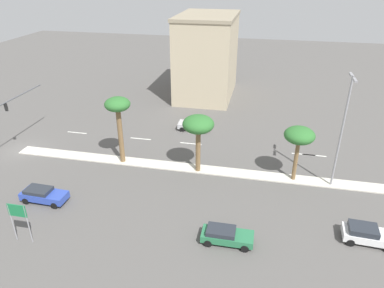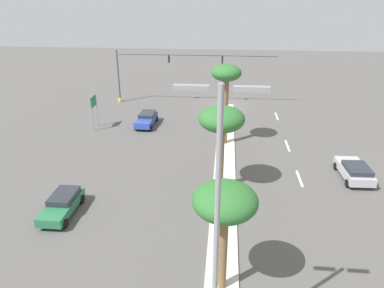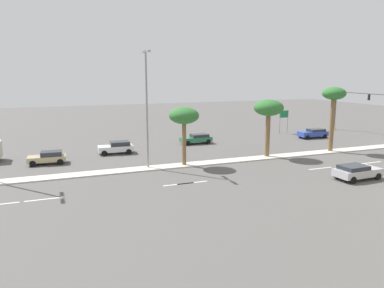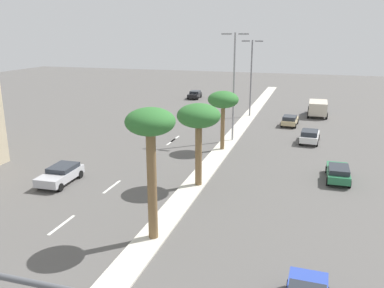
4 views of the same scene
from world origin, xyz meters
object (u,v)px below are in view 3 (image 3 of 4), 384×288
(street_lamp_inboard, at_px, (147,101))
(sedan_silver_trailing, at_px, (357,171))
(sedan_green_near, at_px, (197,138))
(directional_road_sign, at_px, (284,117))
(palm_tree_mid, at_px, (184,117))
(palm_tree_front, at_px, (334,98))
(palm_tree_center, at_px, (269,109))
(sedan_white_outboard, at_px, (117,147))
(sedan_tan_rear, at_px, (48,157))
(sedan_blue_mid, at_px, (313,133))
(traffic_signal_gantry, at_px, (362,105))

(street_lamp_inboard, relative_size, sedan_silver_trailing, 2.64)
(sedan_green_near, bearing_deg, sedan_silver_trailing, -161.89)
(street_lamp_inboard, bearing_deg, directional_road_sign, -61.62)
(palm_tree_mid, bearing_deg, sedan_green_near, -27.88)
(palm_tree_front, distance_m, sedan_silver_trailing, 13.68)
(palm_tree_front, xyz_separation_m, palm_tree_center, (0.22, 8.92, -1.10))
(directional_road_sign, distance_m, sedan_silver_trailing, 26.58)
(sedan_white_outboard, bearing_deg, sedan_green_near, -77.62)
(sedan_white_outboard, xyz_separation_m, sedan_green_near, (2.49, -11.35, -0.06))
(sedan_tan_rear, height_order, sedan_green_near, sedan_tan_rear)
(palm_tree_center, xyz_separation_m, palm_tree_mid, (-0.38, 10.28, -0.38))
(directional_road_sign, distance_m, palm_tree_mid, 26.56)
(palm_tree_mid, distance_m, sedan_blue_mid, 25.79)
(palm_tree_front, distance_m, sedan_green_near, 18.20)
(sedan_tan_rear, xyz_separation_m, sedan_white_outboard, (2.61, -7.71, 0.05))
(directional_road_sign, distance_m, sedan_white_outboard, 28.40)
(traffic_signal_gantry, bearing_deg, sedan_blue_mid, 89.33)
(directional_road_sign, relative_size, palm_tree_mid, 0.61)
(directional_road_sign, relative_size, sedan_white_outboard, 0.88)
(palm_tree_front, bearing_deg, street_lamp_inboard, 89.66)
(sedan_silver_trailing, bearing_deg, sedan_tan_rear, 57.88)
(palm_tree_front, bearing_deg, palm_tree_center, 88.59)
(sedan_green_near, bearing_deg, palm_tree_mid, 152.12)
(sedan_tan_rear, bearing_deg, sedan_silver_trailing, -122.12)
(palm_tree_mid, height_order, sedan_green_near, palm_tree_mid)
(directional_road_sign, bearing_deg, sedan_white_outboard, 101.84)
(palm_tree_front, relative_size, sedan_silver_trailing, 1.78)
(palm_tree_front, xyz_separation_m, sedan_silver_trailing, (-10.61, 6.34, -5.86))
(palm_tree_center, bearing_deg, palm_tree_mid, 92.12)
(sedan_blue_mid, bearing_deg, street_lamp_inboard, 107.48)
(sedan_silver_trailing, xyz_separation_m, sedan_green_near, (21.48, 7.02, -0.02))
(traffic_signal_gantry, distance_m, street_lamp_inboard, 37.51)
(palm_tree_front, height_order, palm_tree_center, palm_tree_front)
(palm_tree_center, height_order, sedan_silver_trailing, palm_tree_center)
(street_lamp_inboard, relative_size, sedan_green_near, 2.71)
(directional_road_sign, bearing_deg, traffic_signal_gantry, -117.63)
(directional_road_sign, height_order, sedan_green_near, directional_road_sign)
(traffic_signal_gantry, relative_size, directional_road_sign, 5.72)
(sedan_tan_rear, relative_size, sedan_silver_trailing, 0.90)
(palm_tree_front, relative_size, sedan_tan_rear, 1.98)
(directional_road_sign, distance_m, sedan_tan_rear, 36.49)
(street_lamp_inboard, distance_m, sedan_white_outboard, 10.33)
(sedan_white_outboard, relative_size, sedan_silver_trailing, 0.95)
(traffic_signal_gantry, xyz_separation_m, palm_tree_front, (-8.72, 13.47, 1.91))
(directional_road_sign, xyz_separation_m, palm_tree_mid, (-14.35, 22.22, 2.44))
(sedan_silver_trailing, distance_m, sedan_green_near, 22.60)
(sedan_silver_trailing, bearing_deg, sedan_green_near, 18.11)
(palm_tree_center, xyz_separation_m, sedan_tan_rear, (5.55, 23.51, -4.77))
(sedan_tan_rear, bearing_deg, sedan_green_near, -75.02)
(palm_tree_front, bearing_deg, sedan_tan_rear, 79.92)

